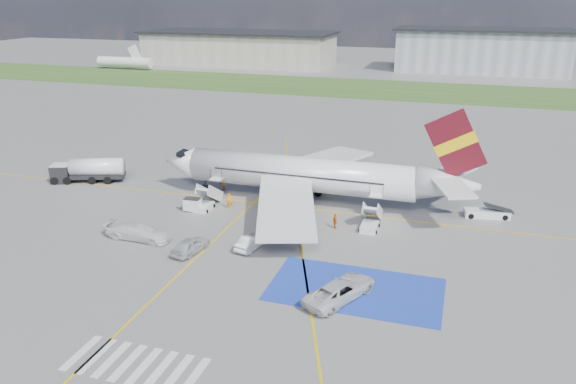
# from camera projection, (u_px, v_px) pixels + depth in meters

# --- Properties ---
(ground) EXTENTS (400.00, 400.00, 0.00)m
(ground) POSITION_uv_depth(u_px,v_px,m) (258.00, 252.00, 52.23)
(ground) COLOR #60605E
(ground) RESTS_ON ground
(grass_strip) EXTENTS (400.00, 30.00, 0.01)m
(grass_strip) POSITION_uv_depth(u_px,v_px,m) (394.00, 90.00, 137.41)
(grass_strip) COLOR #2D4C1E
(grass_strip) RESTS_ON ground
(taxiway_line_main) EXTENTS (120.00, 0.20, 0.01)m
(taxiway_line_main) POSITION_uv_depth(u_px,v_px,m) (295.00, 208.00, 62.98)
(taxiway_line_main) COLOR gold
(taxiway_line_main) RESTS_ON ground
(taxiway_line_cross) EXTENTS (0.20, 60.00, 0.01)m
(taxiway_line_cross) POSITION_uv_depth(u_px,v_px,m) (155.00, 297.00, 44.68)
(taxiway_line_cross) COLOR gold
(taxiway_line_cross) RESTS_ON ground
(taxiway_line_diag) EXTENTS (20.71, 56.45, 0.01)m
(taxiway_line_diag) POSITION_uv_depth(u_px,v_px,m) (295.00, 208.00, 62.98)
(taxiway_line_diag) COLOR gold
(taxiway_line_diag) RESTS_ON ground
(staging_box) EXTENTS (14.00, 8.00, 0.01)m
(staging_box) POSITION_uv_depth(u_px,v_px,m) (356.00, 289.00, 45.80)
(staging_box) COLOR #1B37A5
(staging_box) RESTS_ON ground
(crosswalk) EXTENTS (9.00, 4.00, 0.01)m
(crosswalk) POSITION_uv_depth(u_px,v_px,m) (136.00, 364.00, 36.59)
(crosswalk) COLOR silver
(crosswalk) RESTS_ON ground
(terminal_west) EXTENTS (60.00, 22.00, 10.00)m
(terminal_west) POSITION_uv_depth(u_px,v_px,m) (239.00, 49.00, 182.73)
(terminal_west) COLOR #9B9586
(terminal_west) RESTS_ON ground
(terminal_centre) EXTENTS (48.00, 18.00, 12.00)m
(terminal_centre) POSITION_uv_depth(u_px,v_px,m) (481.00, 51.00, 165.56)
(terminal_centre) COLOR gray
(terminal_centre) RESTS_ON ground
(airliner) EXTENTS (36.81, 32.95, 11.92)m
(airliner) POSITION_uv_depth(u_px,v_px,m) (313.00, 175.00, 63.20)
(airliner) COLOR silver
(airliner) RESTS_ON ground
(airstairs_fwd) EXTENTS (1.90, 5.20, 3.60)m
(airstairs_fwd) POSITION_uv_depth(u_px,v_px,m) (205.00, 203.00, 62.52)
(airstairs_fwd) COLOR silver
(airstairs_fwd) RESTS_ON ground
(airstairs_aft) EXTENTS (1.90, 5.20, 3.60)m
(airstairs_aft) POSITION_uv_depth(u_px,v_px,m) (370.00, 223.00, 57.26)
(airstairs_aft) COLOR silver
(airstairs_aft) RESTS_ON ground
(fuel_tanker) EXTENTS (9.21, 5.25, 3.06)m
(fuel_tanker) POSITION_uv_depth(u_px,v_px,m) (89.00, 172.00, 71.14)
(fuel_tanker) COLOR black
(fuel_tanker) RESTS_ON ground
(gpu_cart) EXTENTS (1.89, 1.28, 1.52)m
(gpu_cart) POSITION_uv_depth(u_px,v_px,m) (193.00, 205.00, 61.77)
(gpu_cart) COLOR silver
(gpu_cart) RESTS_ON ground
(belt_loader) EXTENTS (5.23, 2.66, 1.51)m
(belt_loader) POSITION_uv_depth(u_px,v_px,m) (487.00, 214.00, 60.29)
(belt_loader) COLOR silver
(belt_loader) RESTS_ON ground
(car_silver_a) EXTENTS (2.47, 4.56, 1.47)m
(car_silver_a) POSITION_uv_depth(u_px,v_px,m) (190.00, 245.00, 51.96)
(car_silver_a) COLOR #A7A9AE
(car_silver_a) RESTS_ON ground
(car_silver_b) EXTENTS (2.16, 4.30, 1.35)m
(car_silver_b) POSITION_uv_depth(u_px,v_px,m) (252.00, 242.00, 52.89)
(car_silver_b) COLOR #B9BCC1
(car_silver_b) RESTS_ON ground
(van_white_a) EXTENTS (4.61, 5.97, 2.03)m
(van_white_a) POSITION_uv_depth(u_px,v_px,m) (340.00, 287.00, 44.09)
(van_white_a) COLOR silver
(van_white_a) RESTS_ON ground
(van_white_b) EXTENTS (5.17, 2.23, 2.00)m
(van_white_b) POSITION_uv_depth(u_px,v_px,m) (138.00, 230.00, 54.70)
(van_white_b) COLOR silver
(van_white_b) RESTS_ON ground
(crew_fwd) EXTENTS (0.75, 0.63, 1.76)m
(crew_fwd) POSITION_uv_depth(u_px,v_px,m) (230.00, 201.00, 62.47)
(crew_fwd) COLOR orange
(crew_fwd) RESTS_ON ground
(crew_nose) EXTENTS (0.94, 1.03, 1.73)m
(crew_nose) POSITION_uv_depth(u_px,v_px,m) (223.00, 184.00, 68.13)
(crew_nose) COLOR orange
(crew_nose) RESTS_ON ground
(crew_aft) EXTENTS (0.83, 0.96, 1.55)m
(crew_aft) POSITION_uv_depth(u_px,v_px,m) (335.00, 221.00, 57.28)
(crew_aft) COLOR orange
(crew_aft) RESTS_ON ground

